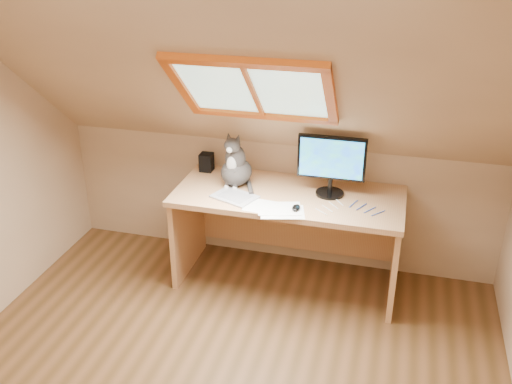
% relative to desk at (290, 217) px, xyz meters
% --- Properties ---
extents(room_shell, '(3.52, 3.52, 2.41)m').
position_rel_desk_xyz_m(room_shell, '(-0.17, -1.54, 0.90)').
color(room_shell, tan).
rests_on(room_shell, ground).
extents(desk, '(1.68, 0.73, 0.76)m').
position_rel_desk_xyz_m(desk, '(0.00, 0.00, 0.00)').
color(desk, tan).
rests_on(desk, ground).
extents(monitor, '(0.49, 0.21, 0.45)m').
position_rel_desk_xyz_m(monitor, '(0.29, -0.01, 0.49)').
color(monitor, black).
rests_on(monitor, desk).
extents(cat, '(0.26, 0.31, 0.43)m').
position_rel_desk_xyz_m(cat, '(-0.42, -0.02, 0.38)').
color(cat, '#4A4541').
rests_on(cat, desk).
extents(desk_speaker, '(0.10, 0.10, 0.14)m').
position_rel_desk_xyz_m(desk_speaker, '(-0.72, 0.18, 0.30)').
color(desk_speaker, black).
rests_on(desk_speaker, desk).
extents(graphics_tablet, '(0.36, 0.32, 0.01)m').
position_rel_desk_xyz_m(graphics_tablet, '(-0.36, -0.24, 0.24)').
color(graphics_tablet, '#B2B2B7').
rests_on(graphics_tablet, desk).
extents(mouse, '(0.06, 0.10, 0.03)m').
position_rel_desk_xyz_m(mouse, '(0.10, -0.31, 0.25)').
color(mouse, black).
rests_on(mouse, desk).
extents(papers, '(0.35, 0.30, 0.01)m').
position_rel_desk_xyz_m(papers, '(-0.08, -0.33, 0.23)').
color(papers, white).
rests_on(papers, desk).
extents(cables, '(0.51, 0.26, 0.01)m').
position_rel_desk_xyz_m(cables, '(0.47, -0.19, 0.23)').
color(cables, silver).
rests_on(cables, desk).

